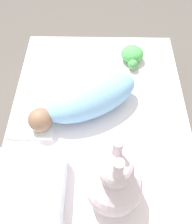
{
  "coord_description": "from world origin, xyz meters",
  "views": [
    {
      "loc": [
        0.66,
        -0.0,
        1.2
      ],
      "look_at": [
        -0.06,
        -0.02,
        0.21
      ],
      "focal_mm": 42.0,
      "sensor_mm": 36.0,
      "label": 1
    }
  ],
  "objects_px": {
    "turtle_plush": "(133,55)",
    "pillow": "(25,193)",
    "swaddled_baby": "(89,99)",
    "bunny_plush": "(115,184)"
  },
  "relations": [
    {
      "from": "swaddled_baby",
      "to": "turtle_plush",
      "type": "relative_size",
      "value": 3.24
    },
    {
      "from": "swaddled_baby",
      "to": "bunny_plush",
      "type": "distance_m",
      "value": 0.44
    },
    {
      "from": "swaddled_baby",
      "to": "pillow",
      "type": "distance_m",
      "value": 0.5
    },
    {
      "from": "pillow",
      "to": "turtle_plush",
      "type": "distance_m",
      "value": 0.91
    },
    {
      "from": "pillow",
      "to": "bunny_plush",
      "type": "bearing_deg",
      "value": 92.46
    },
    {
      "from": "turtle_plush",
      "to": "pillow",
      "type": "bearing_deg",
      "value": -30.1
    },
    {
      "from": "swaddled_baby",
      "to": "turtle_plush",
      "type": "distance_m",
      "value": 0.42
    },
    {
      "from": "swaddled_baby",
      "to": "turtle_plush",
      "type": "bearing_deg",
      "value": -152.92
    },
    {
      "from": "pillow",
      "to": "swaddled_baby",
      "type": "bearing_deg",
      "value": 152.75
    },
    {
      "from": "bunny_plush",
      "to": "pillow",
      "type": "bearing_deg",
      "value": -87.54
    }
  ]
}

